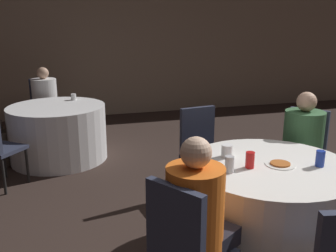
{
  "coord_description": "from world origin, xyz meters",
  "views": [
    {
      "loc": [
        -1.6,
        -2.22,
        1.75
      ],
      "look_at": [
        -0.67,
        1.03,
        0.82
      ],
      "focal_mm": 40.0,
      "sensor_mm": 36.0,
      "label": 1
    }
  ],
  "objects_px": {
    "person_orange_shirt": "(201,226)",
    "person_white_shirt": "(46,104)",
    "chair_near_southwest": "(184,244)",
    "soda_can_red": "(250,160)",
    "chair_near_northeast": "(304,148)",
    "pizza_plate_near": "(280,164)",
    "soda_can_silver": "(229,164)",
    "chair_far_north": "(45,104)",
    "table_near": "(267,207)",
    "chair_near_north": "(201,146)",
    "soda_can_blue": "(320,159)",
    "table_far": "(58,133)",
    "person_green_jacket": "(300,149)"
  },
  "relations": [
    {
      "from": "person_orange_shirt",
      "to": "person_white_shirt",
      "type": "relative_size",
      "value": 1.03
    },
    {
      "from": "chair_near_southwest",
      "to": "soda_can_red",
      "type": "xyz_separation_m",
      "value": [
        0.69,
        0.55,
        0.23
      ]
    },
    {
      "from": "chair_near_northeast",
      "to": "pizza_plate_near",
      "type": "bearing_deg",
      "value": 93.76
    },
    {
      "from": "chair_near_northeast",
      "to": "soda_can_silver",
      "type": "relative_size",
      "value": 7.64
    },
    {
      "from": "soda_can_red",
      "to": "person_orange_shirt",
      "type": "bearing_deg",
      "value": -140.12
    },
    {
      "from": "chair_far_north",
      "to": "person_orange_shirt",
      "type": "height_order",
      "value": "person_orange_shirt"
    },
    {
      "from": "table_near",
      "to": "soda_can_silver",
      "type": "xyz_separation_m",
      "value": [
        -0.37,
        -0.06,
        0.42
      ]
    },
    {
      "from": "person_orange_shirt",
      "to": "soda_can_silver",
      "type": "xyz_separation_m",
      "value": [
        0.37,
        0.42,
        0.2
      ]
    },
    {
      "from": "chair_near_north",
      "to": "soda_can_red",
      "type": "bearing_deg",
      "value": 79.69
    },
    {
      "from": "chair_near_southwest",
      "to": "person_white_shirt",
      "type": "relative_size",
      "value": 0.83
    },
    {
      "from": "chair_near_northeast",
      "to": "soda_can_blue",
      "type": "bearing_deg",
      "value": 109.61
    },
    {
      "from": "soda_can_silver",
      "to": "table_far",
      "type": "bearing_deg",
      "value": 114.25
    },
    {
      "from": "person_green_jacket",
      "to": "chair_near_southwest",
      "type": "bearing_deg",
      "value": 86.13
    },
    {
      "from": "person_green_jacket",
      "to": "pizza_plate_near",
      "type": "relative_size",
      "value": 5.06
    },
    {
      "from": "person_white_shirt",
      "to": "soda_can_silver",
      "type": "distance_m",
      "value": 3.78
    },
    {
      "from": "table_far",
      "to": "chair_near_north",
      "type": "xyz_separation_m",
      "value": [
        1.41,
        -1.55,
        0.19
      ]
    },
    {
      "from": "table_far",
      "to": "person_green_jacket",
      "type": "distance_m",
      "value": 3.03
    },
    {
      "from": "soda_can_blue",
      "to": "chair_near_north",
      "type": "bearing_deg",
      "value": 112.4
    },
    {
      "from": "chair_near_southwest",
      "to": "pizza_plate_near",
      "type": "relative_size",
      "value": 4.17
    },
    {
      "from": "chair_far_north",
      "to": "person_orange_shirt",
      "type": "xyz_separation_m",
      "value": [
        1.01,
        -4.11,
        0.04
      ]
    },
    {
      "from": "chair_near_northeast",
      "to": "chair_far_north",
      "type": "distance_m",
      "value": 3.89
    },
    {
      "from": "person_white_shirt",
      "to": "pizza_plate_near",
      "type": "distance_m",
      "value": 3.93
    },
    {
      "from": "person_green_jacket",
      "to": "person_orange_shirt",
      "type": "bearing_deg",
      "value": 86.43
    },
    {
      "from": "table_near",
      "to": "chair_near_southwest",
      "type": "bearing_deg",
      "value": -146.72
    },
    {
      "from": "chair_near_northeast",
      "to": "person_orange_shirt",
      "type": "bearing_deg",
      "value": 86.72
    },
    {
      "from": "chair_near_northeast",
      "to": "soda_can_red",
      "type": "height_order",
      "value": "chair_near_northeast"
    },
    {
      "from": "chair_near_southwest",
      "to": "pizza_plate_near",
      "type": "bearing_deg",
      "value": 86.57
    },
    {
      "from": "chair_near_north",
      "to": "pizza_plate_near",
      "type": "bearing_deg",
      "value": 92.73
    },
    {
      "from": "pizza_plate_near",
      "to": "soda_can_silver",
      "type": "bearing_deg",
      "value": -176.63
    },
    {
      "from": "chair_near_north",
      "to": "person_orange_shirt",
      "type": "xyz_separation_m",
      "value": [
        -0.58,
        -1.53,
        0.04
      ]
    },
    {
      "from": "chair_near_north",
      "to": "person_orange_shirt",
      "type": "height_order",
      "value": "person_orange_shirt"
    },
    {
      "from": "chair_near_southwest",
      "to": "person_orange_shirt",
      "type": "xyz_separation_m",
      "value": [
        0.14,
        0.09,
        0.04
      ]
    },
    {
      "from": "person_green_jacket",
      "to": "soda_can_blue",
      "type": "distance_m",
      "value": 0.83
    },
    {
      "from": "chair_near_southwest",
      "to": "soda_can_red",
      "type": "bearing_deg",
      "value": 95.38
    },
    {
      "from": "table_near",
      "to": "soda_can_silver",
      "type": "relative_size",
      "value": 10.45
    },
    {
      "from": "table_far",
      "to": "pizza_plate_near",
      "type": "relative_size",
      "value": 5.57
    },
    {
      "from": "chair_near_north",
      "to": "soda_can_blue",
      "type": "xyz_separation_m",
      "value": [
        0.49,
        -1.18,
        0.23
      ]
    },
    {
      "from": "chair_near_southwest",
      "to": "soda_can_red",
      "type": "relative_size",
      "value": 7.64
    },
    {
      "from": "chair_near_southwest",
      "to": "soda_can_red",
      "type": "distance_m",
      "value": 0.92
    },
    {
      "from": "chair_near_southwest",
      "to": "person_orange_shirt",
      "type": "height_order",
      "value": "person_orange_shirt"
    },
    {
      "from": "person_orange_shirt",
      "to": "soda_can_red",
      "type": "relative_size",
      "value": 9.5
    },
    {
      "from": "chair_near_southwest",
      "to": "chair_near_north",
      "type": "xyz_separation_m",
      "value": [
        0.72,
        1.62,
        0.0
      ]
    },
    {
      "from": "table_near",
      "to": "table_far",
      "type": "relative_size",
      "value": 1.02
    },
    {
      "from": "chair_near_north",
      "to": "soda_can_blue",
      "type": "distance_m",
      "value": 1.3
    },
    {
      "from": "pizza_plate_near",
      "to": "chair_near_north",
      "type": "bearing_deg",
      "value": 101.55
    },
    {
      "from": "table_near",
      "to": "person_orange_shirt",
      "type": "height_order",
      "value": "person_orange_shirt"
    },
    {
      "from": "chair_near_north",
      "to": "person_green_jacket",
      "type": "height_order",
      "value": "person_green_jacket"
    },
    {
      "from": "chair_far_north",
      "to": "person_green_jacket",
      "type": "xyz_separation_m",
      "value": [
        2.44,
        -3.04,
        0.04
      ]
    },
    {
      "from": "soda_can_silver",
      "to": "person_white_shirt",
      "type": "bearing_deg",
      "value": 111.06
    },
    {
      "from": "soda_can_red",
      "to": "chair_near_northeast",
      "type": "bearing_deg",
      "value": 35.55
    }
  ]
}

